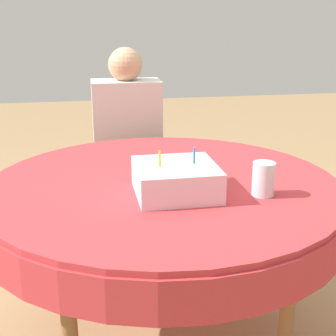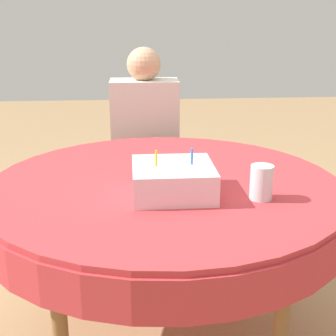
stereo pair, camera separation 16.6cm
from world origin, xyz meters
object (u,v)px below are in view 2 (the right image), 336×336
Objects in this scene: chair at (145,160)px; person at (145,133)px; drinking_glass at (261,182)px; birthday_cake at (173,180)px.

chair is 0.81× the size of person.
drinking_glass is (0.35, -1.07, 0.09)m from person.
person reaches higher than chair.
chair is 8.11× the size of drinking_glass.
birthday_cake is at bearing -86.08° from chair.
drinking_glass is at bearing -13.37° from birthday_cake.
birthday_cake reaches higher than drinking_glass.
chair is 1.24m from drinking_glass.
person is 9.97× the size of drinking_glass.
person is at bearing 108.03° from drinking_glass.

